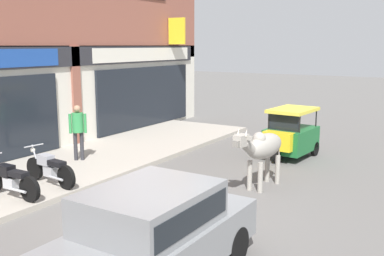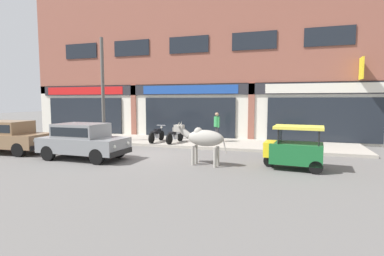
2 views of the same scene
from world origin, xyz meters
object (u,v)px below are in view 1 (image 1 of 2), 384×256
Objects in this scene: car_0 at (153,230)px; motorcycle_0 at (10,180)px; pedestrian at (78,127)px; cow at (263,147)px; motorcycle_1 at (50,168)px; auto_rickshaw at (290,137)px.

car_0 is 4.83m from motorcycle_0.
car_0 is 2.01× the size of motorcycle_0.
pedestrian is (3.11, 1.07, 0.60)m from motorcycle_0.
motorcycle_1 is (-2.77, 4.27, -0.48)m from cow.
cow is 1.34× the size of pedestrian.
motorcycle_0 is at bearing 179.18° from motorcycle_1.
pedestrian is at bearing 28.23° from motorcycle_1.
car_0 is 2.27× the size of pedestrian.
auto_rickshaw is (3.20, 0.42, -0.35)m from cow.
cow is at bearing 4.64° from car_0.
pedestrian reaches higher than motorcycle_0.
cow is 5.78m from motorcycle_0.
pedestrian reaches higher than auto_rickshaw.
car_0 is 7.15m from pedestrian.
car_0 is at bearing -115.22° from motorcycle_1.
car_0 reaches higher than motorcycle_0.
car_0 is 2.01× the size of motorcycle_1.
auto_rickshaw reaches higher than motorcycle_1.
motorcycle_1 is (1.08, -0.02, 0.00)m from motorcycle_0.
motorcycle_1 is (2.20, 4.67, -0.29)m from car_0.
car_0 is 1.79× the size of auto_rickshaw.
pedestrian is at bearing 128.61° from auto_rickshaw.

